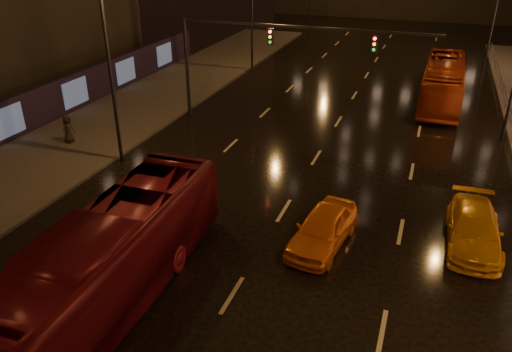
# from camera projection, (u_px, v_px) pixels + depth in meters

# --- Properties ---
(ground) EXTENTS (140.00, 140.00, 0.00)m
(ground) POSITION_uv_depth(u_px,v_px,m) (332.00, 132.00, 30.33)
(ground) COLOR black
(ground) RESTS_ON ground
(sidewalk_left) EXTENTS (7.00, 70.00, 0.15)m
(sidewalk_left) POSITION_uv_depth(u_px,v_px,m) (95.00, 132.00, 30.19)
(sidewalk_left) COLOR #38332D
(sidewalk_left) RESTS_ON ground
(hoarding_left) EXTENTS (0.30, 46.00, 2.50)m
(hoarding_left) POSITION_uv_depth(u_px,v_px,m) (5.00, 122.00, 28.27)
(hoarding_left) COLOR black
(hoarding_left) RESTS_ON ground
(traffic_signal) EXTENTS (15.31, 0.32, 6.20)m
(traffic_signal) POSITION_uv_depth(u_px,v_px,m) (254.00, 48.00, 29.76)
(traffic_signal) COLOR black
(traffic_signal) RESTS_ON ground
(bus_red) EXTENTS (2.98, 11.73, 3.25)m
(bus_red) POSITION_uv_depth(u_px,v_px,m) (108.00, 262.00, 15.80)
(bus_red) COLOR #5F0D17
(bus_red) RESTS_ON ground
(bus_curb) EXTENTS (2.70, 10.85, 3.01)m
(bus_curb) POSITION_uv_depth(u_px,v_px,m) (443.00, 82.00, 34.71)
(bus_curb) COLOR #A13110
(bus_curb) RESTS_ON ground
(taxi_near) EXTENTS (2.31, 4.53, 1.48)m
(taxi_near) POSITION_uv_depth(u_px,v_px,m) (323.00, 229.00, 19.22)
(taxi_near) COLOR orange
(taxi_near) RESTS_ON ground
(taxi_far) EXTENTS (2.06, 4.82, 1.38)m
(taxi_far) POSITION_uv_depth(u_px,v_px,m) (474.00, 229.00, 19.28)
(taxi_far) COLOR orange
(taxi_far) RESTS_ON ground
(pedestrian_c) EXTENTS (0.56, 0.81, 1.58)m
(pedestrian_c) POSITION_uv_depth(u_px,v_px,m) (68.00, 129.00, 28.20)
(pedestrian_c) COLOR black
(pedestrian_c) RESTS_ON sidewalk_left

